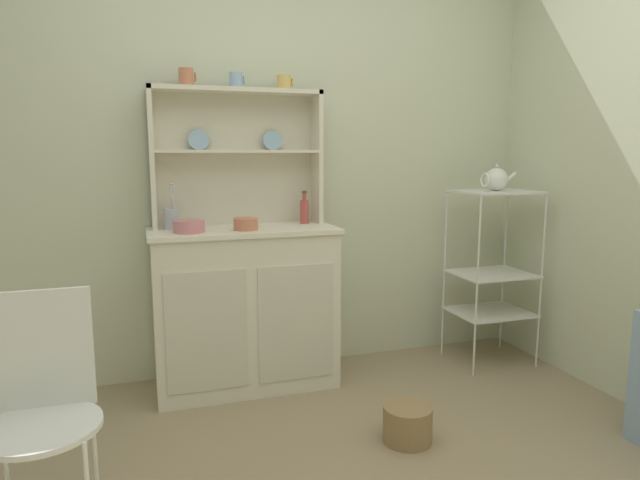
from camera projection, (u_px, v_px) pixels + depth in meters
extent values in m
cube|color=beige|center=(271.00, 158.00, 3.19)|extent=(3.84, 0.05, 2.50)
cube|color=silver|center=(245.00, 308.00, 3.01)|extent=(0.96, 0.42, 0.88)
cube|color=beige|center=(207.00, 332.00, 2.75)|extent=(0.40, 0.01, 0.62)
cube|color=beige|center=(296.00, 323.00, 2.89)|extent=(0.40, 0.01, 0.62)
cube|color=#EEE6CE|center=(243.00, 230.00, 2.94)|extent=(0.99, 0.45, 0.02)
cube|color=beige|center=(235.00, 158.00, 3.07)|extent=(0.92, 0.02, 0.74)
cube|color=silver|center=(152.00, 158.00, 2.86)|extent=(0.02, 0.18, 0.74)
cube|color=silver|center=(317.00, 158.00, 3.13)|extent=(0.02, 0.18, 0.74)
cube|color=silver|center=(238.00, 151.00, 2.99)|extent=(0.88, 0.16, 0.02)
cube|color=silver|center=(236.00, 91.00, 2.94)|extent=(0.92, 0.18, 0.02)
cylinder|color=#8EB2D1|center=(199.00, 140.00, 2.95)|extent=(0.11, 0.03, 0.11)
cylinder|color=#8EB2D1|center=(273.00, 140.00, 3.08)|extent=(0.11, 0.03, 0.11)
cylinder|color=silver|center=(477.00, 287.00, 3.12)|extent=(0.01, 0.01, 1.06)
cylinder|color=silver|center=(541.00, 281.00, 3.25)|extent=(0.01, 0.01, 1.06)
cylinder|color=silver|center=(444.00, 274.00, 3.45)|extent=(0.01, 0.01, 1.06)
cylinder|color=silver|center=(504.00, 269.00, 3.58)|extent=(0.01, 0.01, 1.06)
cube|color=silver|center=(496.00, 192.00, 3.27)|extent=(0.46, 0.37, 0.01)
cube|color=silver|center=(492.00, 274.00, 3.35)|extent=(0.46, 0.37, 0.01)
cube|color=silver|center=(490.00, 312.00, 3.38)|extent=(0.46, 0.37, 0.01)
cylinder|color=white|center=(7.00, 479.00, 1.80)|extent=(0.01, 0.01, 0.45)
cylinder|color=white|center=(96.00, 464.00, 1.88)|extent=(0.01, 0.01, 0.45)
cylinder|color=white|center=(41.00, 428.00, 1.68)|extent=(0.36, 0.36, 0.02)
cube|color=white|center=(43.00, 350.00, 1.77)|extent=(0.31, 0.02, 0.40)
cylinder|color=#93754C|center=(407.00, 424.00, 2.46)|extent=(0.22, 0.22, 0.16)
cylinder|color=#C67556|center=(186.00, 77.00, 2.85)|extent=(0.08, 0.08, 0.09)
torus|color=#C67556|center=(195.00, 77.00, 2.87)|extent=(0.01, 0.05, 0.05)
cylinder|color=#8EB2D1|center=(236.00, 80.00, 2.93)|extent=(0.07, 0.07, 0.08)
torus|color=#8EB2D1|center=(244.00, 80.00, 2.94)|extent=(0.01, 0.05, 0.05)
cylinder|color=#DBB760|center=(284.00, 83.00, 3.01)|extent=(0.08, 0.08, 0.08)
torus|color=#DBB760|center=(292.00, 82.00, 3.03)|extent=(0.01, 0.05, 0.05)
cylinder|color=#D17A84|center=(189.00, 226.00, 2.78)|extent=(0.16, 0.16, 0.06)
cylinder|color=#C67556|center=(246.00, 224.00, 2.87)|extent=(0.13, 0.13, 0.06)
cylinder|color=#B74C47|center=(304.00, 212.00, 3.12)|extent=(0.05, 0.05, 0.13)
cylinder|color=#B74C47|center=(304.00, 197.00, 3.11)|extent=(0.02, 0.02, 0.04)
cylinder|color=#4C382D|center=(304.00, 192.00, 3.10)|extent=(0.03, 0.03, 0.01)
cylinder|color=#B2B7C6|center=(171.00, 219.00, 2.89)|extent=(0.08, 0.08, 0.11)
cylinder|color=silver|center=(174.00, 205.00, 2.87)|extent=(0.03, 0.03, 0.17)
ellipsoid|color=silver|center=(173.00, 187.00, 2.85)|extent=(0.02, 0.01, 0.01)
cylinder|color=silver|center=(173.00, 203.00, 2.90)|extent=(0.03, 0.02, 0.19)
ellipsoid|color=silver|center=(172.00, 184.00, 2.89)|extent=(0.02, 0.01, 0.01)
cylinder|color=silver|center=(171.00, 205.00, 2.90)|extent=(0.03, 0.01, 0.16)
ellipsoid|color=silver|center=(171.00, 188.00, 2.89)|extent=(0.02, 0.01, 0.01)
sphere|color=white|center=(496.00, 179.00, 3.26)|extent=(0.13, 0.13, 0.13)
sphere|color=silver|center=(497.00, 166.00, 3.24)|extent=(0.02, 0.02, 0.02)
cylinder|color=white|center=(510.00, 177.00, 3.28)|extent=(0.09, 0.02, 0.07)
torus|color=white|center=(485.00, 180.00, 3.23)|extent=(0.01, 0.09, 0.09)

